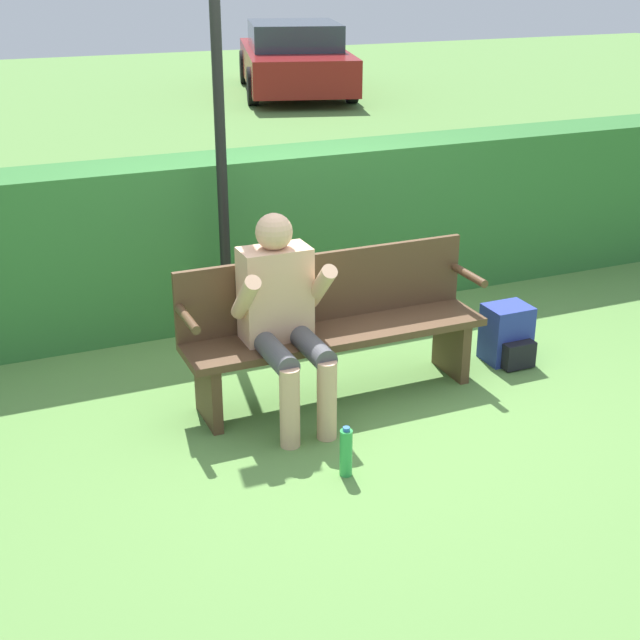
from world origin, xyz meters
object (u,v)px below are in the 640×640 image
at_px(person_seated, 283,311).
at_px(water_bottle, 346,452).
at_px(backpack, 508,335).
at_px(park_bench, 332,323).
at_px(parked_car, 294,59).
at_px(signpost, 219,100).

distance_m(person_seated, water_bottle, 0.91).
bearing_deg(backpack, park_bench, 177.75).
distance_m(backpack, parked_car, 12.25).
height_order(park_bench, water_bottle, park_bench).
distance_m(park_bench, signpost, 1.58).
distance_m(signpost, parked_car, 11.84).
bearing_deg(parked_car, signpost, 171.99).
xyz_separation_m(backpack, water_bottle, (-1.55, -0.84, -0.05)).
bearing_deg(signpost, person_seated, -91.26).
distance_m(water_bottle, signpost, 2.41).
bearing_deg(park_bench, water_bottle, -109.70).
height_order(signpost, parked_car, signpost).
distance_m(water_bottle, parked_car, 13.54).
xyz_separation_m(water_bottle, signpost, (-0.02, 1.88, 1.51)).
bearing_deg(parked_car, person_seated, 173.93).
distance_m(backpack, water_bottle, 1.77).
bearing_deg(water_bottle, parked_car, 69.31).
bearing_deg(water_bottle, signpost, 90.66).
bearing_deg(person_seated, park_bench, 20.51).
height_order(park_bench, person_seated, person_seated).
bearing_deg(park_bench, backpack, -2.25).
bearing_deg(person_seated, backpack, 3.17).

